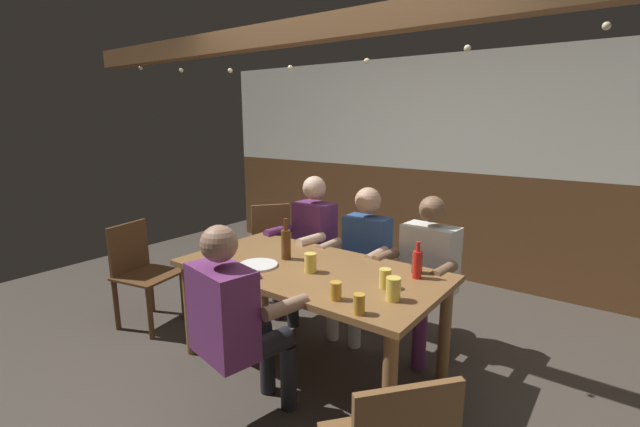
% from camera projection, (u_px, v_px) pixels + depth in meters
% --- Properties ---
extents(ground_plane, '(7.34, 7.34, 0.00)m').
position_uv_depth(ground_plane, '(307.00, 367.00, 3.08)').
color(ground_plane, '#423A33').
extents(back_wall_upper, '(6.12, 0.12, 1.22)m').
position_uv_depth(back_wall_upper, '(446.00, 114.00, 4.59)').
color(back_wall_upper, beige).
extents(back_wall_wainscot, '(6.12, 0.12, 1.18)m').
position_uv_depth(back_wall_wainscot, '(439.00, 223.00, 4.86)').
color(back_wall_wainscot, brown).
rests_on(back_wall_wainscot, ground_plane).
extents(ceiling_beam, '(5.50, 0.14, 0.16)m').
position_uv_depth(ceiling_beam, '(331.00, 27.00, 2.79)').
color(ceiling_beam, brown).
extents(dining_table, '(1.82, 0.95, 0.75)m').
position_uv_depth(dining_table, '(310.00, 281.00, 2.96)').
color(dining_table, brown).
rests_on(dining_table, ground_plane).
extents(person_0, '(0.52, 0.56, 1.25)m').
position_uv_depth(person_0, '(309.00, 240.00, 3.83)').
color(person_0, '#6B2D66').
rests_on(person_0, ground_plane).
extents(person_1, '(0.52, 0.52, 1.20)m').
position_uv_depth(person_1, '(362.00, 254.00, 3.50)').
color(person_1, '#2D4C84').
rests_on(person_1, ground_plane).
extents(person_2, '(0.57, 0.54, 1.19)m').
position_uv_depth(person_2, '(425.00, 267.00, 3.21)').
color(person_2, silver).
rests_on(person_2, ground_plane).
extents(person_3, '(0.58, 0.59, 1.20)m').
position_uv_depth(person_3, '(235.00, 317.00, 2.40)').
color(person_3, '#6B2D66').
rests_on(person_3, ground_plane).
extents(chair_empty_near_right, '(0.62, 0.62, 0.88)m').
position_uv_depth(chair_empty_near_right, '(273.00, 246.00, 4.38)').
color(chair_empty_near_right, brown).
rests_on(chair_empty_near_right, ground_plane).
extents(chair_empty_near_left, '(0.52, 0.52, 0.88)m').
position_uv_depth(chair_empty_near_left, '(141.00, 271.00, 3.66)').
color(chair_empty_near_left, brown).
rests_on(chair_empty_near_left, ground_plane).
extents(plate_0, '(0.27, 0.27, 0.01)m').
position_uv_depth(plate_0, '(258.00, 265.00, 2.97)').
color(plate_0, white).
rests_on(plate_0, dining_table).
extents(bottle_0, '(0.07, 0.07, 0.30)m').
position_uv_depth(bottle_0, '(286.00, 243.00, 3.10)').
color(bottle_0, '#593314').
rests_on(bottle_0, dining_table).
extents(bottle_1, '(0.06, 0.06, 0.24)m').
position_uv_depth(bottle_1, '(417.00, 263.00, 2.73)').
color(bottle_1, red).
rests_on(bottle_1, dining_table).
extents(pint_glass_0, '(0.08, 0.08, 0.13)m').
position_uv_depth(pint_glass_0, '(310.00, 263.00, 2.84)').
color(pint_glass_0, '#E5C64C').
rests_on(pint_glass_0, dining_table).
extents(pint_glass_1, '(0.07, 0.07, 0.12)m').
position_uv_depth(pint_glass_1, '(385.00, 278.00, 2.58)').
color(pint_glass_1, '#E5C64C').
rests_on(pint_glass_1, dining_table).
extents(pint_glass_2, '(0.07, 0.07, 0.13)m').
position_uv_depth(pint_glass_2, '(417.00, 264.00, 2.83)').
color(pint_glass_2, '#4C2D19').
rests_on(pint_glass_2, dining_table).
extents(pint_glass_3, '(0.08, 0.08, 0.13)m').
position_uv_depth(pint_glass_3, '(393.00, 289.00, 2.40)').
color(pint_glass_3, '#E5C64C').
rests_on(pint_glass_3, dining_table).
extents(pint_glass_4, '(0.06, 0.06, 0.11)m').
position_uv_depth(pint_glass_4, '(359.00, 304.00, 2.23)').
color(pint_glass_4, gold).
rests_on(pint_glass_4, dining_table).
extents(pint_glass_5, '(0.07, 0.07, 0.10)m').
position_uv_depth(pint_glass_5, '(336.00, 291.00, 2.41)').
color(pint_glass_5, gold).
rests_on(pint_glass_5, dining_table).
extents(string_lights, '(4.32, 0.04, 0.15)m').
position_uv_depth(string_lights, '(326.00, 57.00, 2.79)').
color(string_lights, '#F9EAB2').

